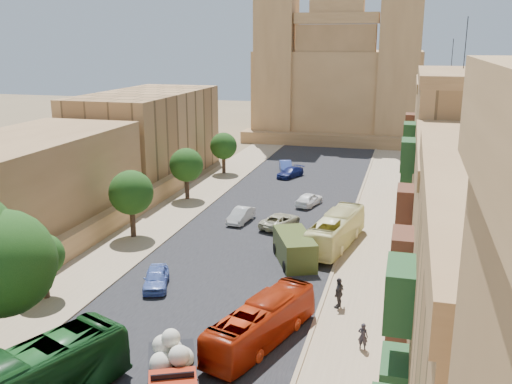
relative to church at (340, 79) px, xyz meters
The scene contains 27 objects.
road_surface 49.54m from the church, 90.00° to the right, with size 14.00×140.00×0.01m, color black.
sidewalk_east 50.44m from the church, 78.94° to the right, with size 5.00×140.00×0.01m, color #9C8466.
sidewalk_west 50.44m from the church, 101.06° to the right, with size 5.00×140.00×0.01m, color #9C8466.
kerb_east 50.02m from the church, 81.81° to the right, with size 0.25×140.00×0.12m, color #9C8466.
kerb_west 50.02m from the church, 98.19° to the right, with size 0.25×140.00×0.12m, color #9C8466.
townhouse_b 69.58m from the church, 76.73° to the right, with size 9.00×14.00×14.90m.
townhouse_c 56.00m from the church, 73.43° to the right, with size 9.00×14.00×17.40m.
townhouse_d 42.84m from the church, 68.07° to the right, with size 9.00×14.00×15.90m.
west_wall 60.55m from the church, 102.04° to the right, with size 1.00×40.00×1.80m, color #A77B4B.
west_building_mid 39.27m from the church, 117.48° to the right, with size 10.00×22.00×10.00m, color #B28350.
church is the anchor object (origin of this frame).
street_tree_a 67.69m from the church, 98.54° to the right, with size 2.75×2.75×4.22m.
street_tree_b 55.82m from the church, 100.38° to the right, with size 3.65×3.65×5.61m.
street_tree_c 44.18m from the church, 103.21° to the right, with size 3.42×3.42×5.27m.
street_tree_d 32.79m from the church, 108.09° to the right, with size 3.25×3.25×5.00m.
red_truck 75.22m from the church, 88.35° to the right, with size 4.16×5.92×3.29m.
olive_pickup 57.45m from the church, 85.96° to the right, with size 4.13×5.60×2.12m.
bus_red_east 69.20m from the church, 86.17° to the right, with size 2.01×8.59×2.39m, color #B62B0D.
bus_cream_east 53.59m from the church, 82.95° to the right, with size 2.20×9.40×2.62m, color #FEF5A7.
car_blue_a 64.10m from the church, 93.54° to the right, with size 1.54×3.82×1.30m, color #5471C4.
car_white_a 49.48m from the church, 92.92° to the right, with size 1.34×3.83×1.26m, color silver.
car_cream 50.00m from the church, 88.54° to the right, with size 2.07×4.49×1.25m, color #B9B493.
car_dkblue 31.95m from the church, 93.23° to the right, with size 1.65×4.07×1.18m, color navy.
car_white_b 42.85m from the church, 86.60° to the right, with size 1.54×3.83×1.31m, color white.
car_blue_b 29.27m from the church, 95.98° to the right, with size 1.39×3.98×1.31m, color #3B54B3.
pedestrian_a 69.00m from the church, 81.69° to the right, with size 0.55×0.36×1.50m, color #26232A.
pedestrian_c 64.30m from the church, 82.72° to the right, with size 1.14×0.47×1.94m, color #353438.
Camera 1 is at (11.47, -16.57, 15.83)m, focal length 40.00 mm.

